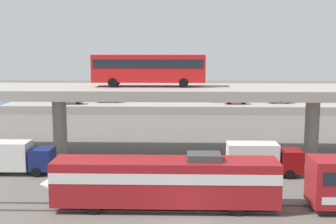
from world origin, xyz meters
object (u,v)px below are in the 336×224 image
object	(u,v)px
parked_car_1	(109,98)
parked_car_4	(236,100)
parked_car_2	(221,98)
train_locomotive	(154,180)
service_truck_east	(14,156)
parked_car_0	(71,100)
service_truck_west	(262,158)
transit_bus_on_overpass	(149,67)
parked_car_3	(280,99)

from	to	relation	value
parked_car_1	parked_car_4	distance (m)	23.72
parked_car_2	train_locomotive	bearing A→B (deg)	-100.33
train_locomotive	parked_car_1	distance (m)	52.83
service_truck_east	parked_car_0	bearing A→B (deg)	96.41
service_truck_west	transit_bus_on_overpass	bearing A→B (deg)	145.30
service_truck_west	parked_car_0	distance (m)	48.47
service_truck_east	parked_car_4	bearing A→B (deg)	57.85
transit_bus_on_overpass	parked_car_2	size ratio (longest dim) A/B	2.57
train_locomotive	service_truck_west	xyz separation A→B (m)	(9.40, 8.77, -0.55)
transit_bus_on_overpass	service_truck_west	size ratio (longest dim) A/B	1.76
service_truck_west	parked_car_0	size ratio (longest dim) A/B	1.49
parked_car_4	transit_bus_on_overpass	bearing A→B (deg)	67.80
service_truck_east	parked_car_3	world-z (taller)	service_truck_east
service_truck_west	service_truck_east	size ratio (longest dim) A/B	1.00
parked_car_0	parked_car_2	bearing A→B (deg)	7.68
parked_car_0	transit_bus_on_overpass	bearing A→B (deg)	-62.93
parked_car_0	parked_car_1	world-z (taller)	same
train_locomotive	parked_car_4	xyz separation A→B (m)	(12.04, 49.53, 0.01)
train_locomotive	parked_car_4	bearing A→B (deg)	-103.66
parked_car_0	parked_car_4	distance (m)	30.11
parked_car_1	parked_car_2	world-z (taller)	same
parked_car_1	parked_car_3	bearing A→B (deg)	179.34
parked_car_0	parked_car_1	bearing A→B (deg)	23.70
parked_car_3	parked_car_4	xyz separation A→B (m)	(-8.24, -1.65, -0.00)
train_locomotive	parked_car_0	xyz separation A→B (m)	(-18.06, 48.71, 0.02)
train_locomotive	transit_bus_on_overpass	distance (m)	18.00
parked_car_0	parked_car_3	xyz separation A→B (m)	(38.34, 2.47, -0.00)
service_truck_east	parked_car_0	distance (m)	40.19
parked_car_1	train_locomotive	bearing A→B (deg)	102.69
transit_bus_on_overpass	service_truck_east	xyz separation A→B (m)	(-12.07, -7.56, -7.96)
parked_car_1	service_truck_east	bearing A→B (deg)	87.35
transit_bus_on_overpass	parked_car_4	bearing A→B (deg)	-112.20
service_truck_east	parked_car_2	size ratio (longest dim) A/B	1.46
parked_car_4	parked_car_1	bearing A→B (deg)	-4.88
service_truck_west	parked_car_3	size ratio (longest dim) A/B	1.58
parked_car_3	transit_bus_on_overpass	bearing A→B (deg)	57.99
parked_car_3	parked_car_0	bearing A→B (deg)	3.69
parked_car_2	parked_car_4	distance (m)	3.82
parked_car_2	transit_bus_on_overpass	bearing A→B (deg)	-107.05
service_truck_west	parked_car_4	bearing A→B (deg)	86.30
parked_car_3	train_locomotive	bearing A→B (deg)	68.39
service_truck_west	parked_car_1	bearing A→B (deg)	116.15
parked_car_0	parked_car_4	size ratio (longest dim) A/B	1.11
service_truck_west	parked_car_4	xyz separation A→B (m)	(2.64, 40.75, 0.57)
train_locomotive	parked_car_2	world-z (taller)	train_locomotive
parked_car_4	parked_car_2	bearing A→B (deg)	-49.60
train_locomotive	parked_car_3	size ratio (longest dim) A/B	4.05
parked_car_1	parked_car_4	xyz separation A→B (m)	(23.64, -2.02, -0.00)
train_locomotive	parked_car_1	world-z (taller)	train_locomotive
parked_car_3	parked_car_4	bearing A→B (deg)	11.34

